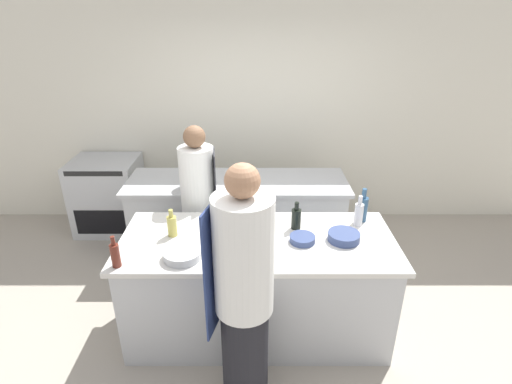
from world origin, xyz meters
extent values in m
plane|color=#A89E8E|center=(0.00, 0.00, 0.00)|extent=(16.00, 16.00, 0.00)
cube|color=silver|center=(0.00, 2.13, 1.40)|extent=(8.00, 0.06, 2.80)
cube|color=#B7BABC|center=(0.00, 0.00, 0.43)|extent=(2.10, 0.87, 0.86)
cube|color=silver|center=(0.00, 0.00, 0.88)|extent=(2.19, 0.91, 0.04)
cube|color=#B7BABC|center=(-0.21, 1.18, 0.43)|extent=(2.25, 0.71, 0.86)
cube|color=#B7BABC|center=(-0.21, 1.18, 0.88)|extent=(2.34, 0.74, 0.04)
cube|color=#B7BABC|center=(-1.84, 1.76, 0.46)|extent=(0.78, 0.65, 0.91)
cube|color=black|center=(-1.84, 1.44, 0.25)|extent=(0.62, 0.01, 0.32)
cube|color=black|center=(-1.84, 1.44, 0.87)|extent=(0.66, 0.01, 0.06)
cylinder|color=black|center=(-0.09, -0.72, 0.42)|extent=(0.31, 0.31, 0.83)
cylinder|color=silver|center=(-0.09, -0.72, 1.22)|extent=(0.37, 0.37, 0.78)
cube|color=navy|center=(-0.27, -0.67, 1.11)|extent=(0.10, 0.34, 0.89)
sphere|color=#9E7051|center=(-0.09, -0.72, 1.71)|extent=(0.20, 0.20, 0.20)
cylinder|color=black|center=(-0.56, 0.71, 0.37)|extent=(0.28, 0.28, 0.75)
cylinder|color=white|center=(-0.56, 0.71, 1.09)|extent=(0.32, 0.32, 0.68)
cube|color=#2D2D33|center=(-0.40, 0.73, 0.99)|extent=(0.05, 0.31, 0.78)
sphere|color=brown|center=(-0.56, 0.71, 1.53)|extent=(0.20, 0.20, 0.20)
cylinder|color=#19471E|center=(-0.25, 0.08, 1.00)|extent=(0.07, 0.07, 0.21)
cylinder|color=#19471E|center=(-0.25, 0.08, 1.15)|extent=(0.03, 0.03, 0.08)
cylinder|color=black|center=(0.32, 0.17, 0.99)|extent=(0.08, 0.08, 0.17)
cylinder|color=black|center=(0.32, 0.17, 1.10)|extent=(0.04, 0.04, 0.07)
cylinder|color=#5B2319|center=(-1.00, -0.36, 0.99)|extent=(0.07, 0.07, 0.18)
cylinder|color=#5B2319|center=(-1.00, -0.36, 1.11)|extent=(0.03, 0.03, 0.07)
cylinder|color=#2D5175|center=(0.89, 0.31, 1.01)|extent=(0.09, 0.09, 0.21)
cylinder|color=#2D5175|center=(0.89, 0.31, 1.15)|extent=(0.04, 0.04, 0.08)
cylinder|color=silver|center=(0.84, 0.23, 1.00)|extent=(0.07, 0.07, 0.20)
cylinder|color=silver|center=(0.84, 0.23, 1.13)|extent=(0.03, 0.03, 0.08)
cylinder|color=#B2A84C|center=(-0.68, 0.06, 0.98)|extent=(0.08, 0.08, 0.17)
cylinder|color=#B2A84C|center=(-0.68, 0.06, 1.10)|extent=(0.03, 0.03, 0.06)
cylinder|color=#B7BABC|center=(-0.55, -0.26, 0.93)|extent=(0.28, 0.28, 0.06)
cylinder|color=navy|center=(-0.06, -0.04, 0.93)|extent=(0.20, 0.20, 0.06)
cylinder|color=navy|center=(0.35, -0.04, 0.92)|extent=(0.20, 0.20, 0.05)
cylinder|color=navy|center=(0.68, -0.02, 0.93)|extent=(0.25, 0.25, 0.07)
cylinder|color=#B7BABC|center=(-0.65, 1.01, 1.00)|extent=(0.25, 0.25, 0.21)
camera|label=1|loc=(-0.01, -2.71, 2.57)|focal=28.00mm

